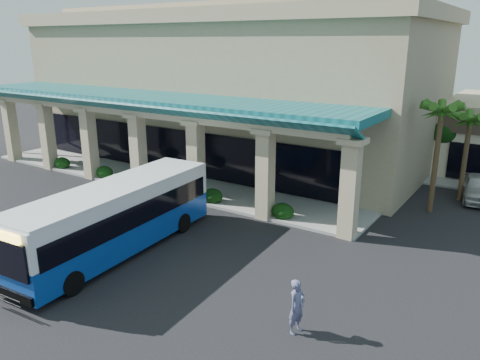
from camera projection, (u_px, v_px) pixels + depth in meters
The scene contains 10 objects.
ground at pixel (178, 246), 21.12m from camera, with size 110.00×110.00×0.00m, color black.
main_building at pixel (231, 84), 36.52m from camera, with size 30.80×14.80×11.35m, color tan, non-canonical shape.
arcade at pixel (150, 139), 29.97m from camera, with size 30.00×6.20×5.70m, color #0F545B, non-canonical shape.
palm_0 at pixel (437, 152), 24.49m from camera, with size 2.40×2.40×6.60m, color #285817, non-canonical shape.
palm_1 at pixel (466, 151), 26.48m from camera, with size 2.40×2.40×5.80m, color #285817, non-canonical shape.
palm_2 at pixel (15, 117), 37.32m from camera, with size 2.40×2.40×6.20m, color #285817, non-canonical shape.
broadleaf_tree at pixel (445, 141), 31.67m from camera, with size 2.60×2.60×4.81m, color black, non-canonical shape.
transit_bus at pixel (117, 219), 20.16m from camera, with size 2.53×10.87×3.04m, color #0D3EA0, non-canonical shape.
pedestrian at pixel (297, 307), 14.65m from camera, with size 0.66×0.44×1.82m, color slate.
car_silver at pixel (478, 187), 27.11m from camera, with size 1.75×4.36×1.48m, color #BCBCBC.
Camera 1 is at (13.04, -14.62, 8.90)m, focal length 35.00 mm.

